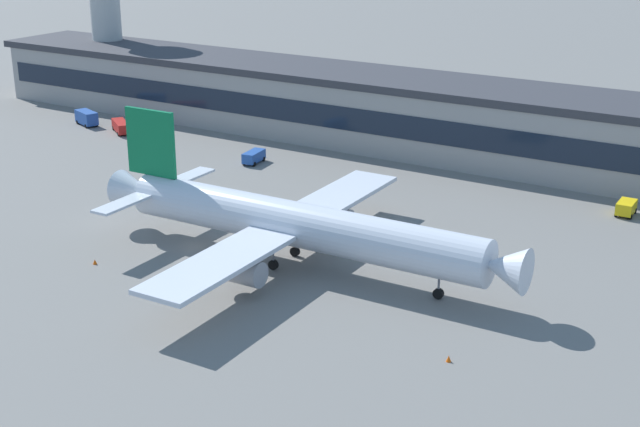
{
  "coord_description": "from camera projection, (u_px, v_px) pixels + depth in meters",
  "views": [
    {
      "loc": [
        63.53,
        -75.13,
        38.74
      ],
      "look_at": [
        13.49,
        5.02,
        5.0
      ],
      "focal_mm": 50.26,
      "sensor_mm": 36.0,
      "label": 1
    }
  ],
  "objects": [
    {
      "name": "ground_plane",
      "position": [
        200.0,
        245.0,
        104.73
      ],
      "size": [
        600.0,
        600.0,
        0.0
      ],
      "primitive_type": "plane",
      "color": "slate"
    },
    {
      "name": "belt_loader",
      "position": [
        121.0,
        126.0,
        153.91
      ],
      "size": [
        6.39,
        5.3,
        1.95
      ],
      "color": "red",
      "rests_on": "ground_plane"
    },
    {
      "name": "baggage_tug",
      "position": [
        626.0,
        207.0,
        114.2
      ],
      "size": [
        2.18,
        3.65,
        1.85
      ],
      "color": "yellow",
      "rests_on": "ground_plane"
    },
    {
      "name": "traffic_cone_0",
      "position": [
        95.0,
        262.0,
        99.32
      ],
      "size": [
        0.47,
        0.47,
        0.58
      ],
      "primitive_type": "cone",
      "color": "#F2590C",
      "rests_on": "ground_plane"
    },
    {
      "name": "terminal_building",
      "position": [
        402.0,
        112.0,
        143.95
      ],
      "size": [
        168.67,
        16.9,
        11.41
      ],
      "color": "#9E9993",
      "rests_on": "ground_plane"
    },
    {
      "name": "follow_me_car",
      "position": [
        254.0,
        156.0,
        136.52
      ],
      "size": [
        2.53,
        4.63,
        1.85
      ],
      "color": "#2651A5",
      "rests_on": "ground_plane"
    },
    {
      "name": "crew_van",
      "position": [
        87.0,
        117.0,
        158.71
      ],
      "size": [
        5.64,
        3.87,
        2.55
      ],
      "color": "#2651A5",
      "rests_on": "ground_plane"
    },
    {
      "name": "traffic_cone_2",
      "position": [
        449.0,
        359.0,
        78.59
      ],
      "size": [
        0.48,
        0.48,
        0.6
      ],
      "primitive_type": "cone",
      "color": "#F2590C",
      "rests_on": "ground_plane"
    },
    {
      "name": "airliner",
      "position": [
        293.0,
        224.0,
        97.63
      ],
      "size": [
        51.48,
        43.98,
        15.27
      ],
      "color": "silver",
      "rests_on": "ground_plane"
    },
    {
      "name": "traffic_cone_1",
      "position": [
        227.0,
        274.0,
        96.07
      ],
      "size": [
        0.56,
        0.56,
        0.7
      ],
      "primitive_type": "cone",
      "color": "#F2590C",
      "rests_on": "ground_plane"
    }
  ]
}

